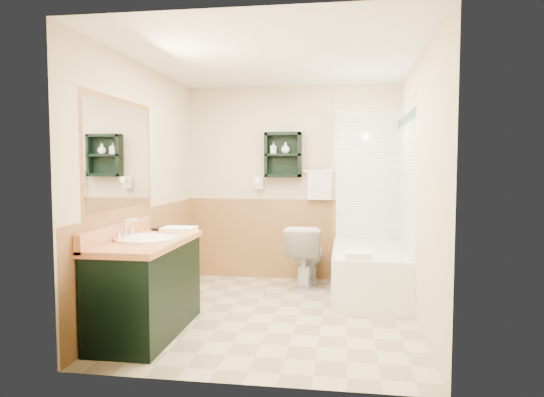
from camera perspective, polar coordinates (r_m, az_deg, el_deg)
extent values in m
plane|color=#C2B38D|center=(4.76, 0.33, -13.47)|extent=(3.00, 3.00, 0.00)
cube|color=#FFECC7|center=(6.05, 2.38, 1.83)|extent=(2.60, 0.04, 2.40)
cube|color=#FFECC7|center=(4.91, -15.10, 1.19)|extent=(0.04, 3.00, 2.40)
cube|color=#FFECC7|center=(4.55, 17.03, 0.95)|extent=(0.04, 3.00, 2.40)
cube|color=white|center=(4.65, 0.35, 16.32)|extent=(2.60, 3.00, 0.04)
cube|color=black|center=(5.95, 1.31, 5.17)|extent=(0.45, 0.15, 0.55)
cylinder|color=silver|center=(5.28, 7.32, 10.19)|extent=(0.03, 1.60, 0.03)
cube|color=black|center=(4.28, -14.49, -10.01)|extent=(0.59, 1.26, 0.80)
cube|color=white|center=(5.42, 11.39, -8.51)|extent=(0.79, 1.50, 0.52)
imported|color=white|center=(5.75, 4.04, -6.73)|extent=(0.46, 0.76, 0.72)
cube|color=white|center=(4.66, -10.89, -3.56)|extent=(0.30, 0.24, 0.04)
imported|color=black|center=(4.84, -13.47, -2.18)|extent=(0.17, 0.04, 0.23)
cube|color=white|center=(4.74, 10.05, -6.63)|extent=(0.23, 0.19, 0.07)
imported|color=white|center=(5.96, 0.19, 5.63)|extent=(0.08, 0.15, 0.07)
imported|color=white|center=(5.94, 1.61, 5.83)|extent=(0.14, 0.16, 0.11)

